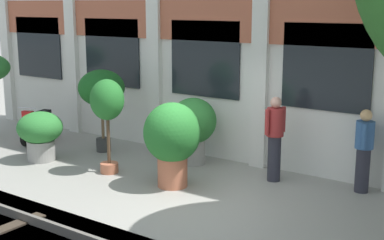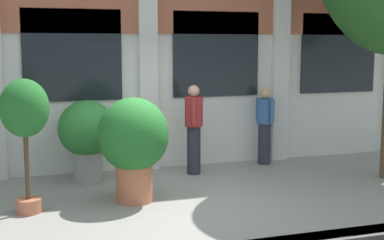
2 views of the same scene
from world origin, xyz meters
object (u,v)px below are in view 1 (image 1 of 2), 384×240
object	(u,v)px
potted_plant_fluted_column	(172,137)
potted_plant_stone_basin	(40,132)
scooter_near_curb	(39,125)
resident_watching_tracks	(364,148)
potted_plant_tall_urn	(102,90)
resident_by_doorway	(275,136)
potted_plant_ribbed_drum	(193,125)
potted_plant_low_pan	(107,105)

from	to	relation	value
potted_plant_fluted_column	potted_plant_stone_basin	bearing A→B (deg)	-174.98
scooter_near_curb	resident_watching_tracks	size ratio (longest dim) A/B	0.86
scooter_near_curb	resident_watching_tracks	world-z (taller)	resident_watching_tracks
potted_plant_tall_urn	scooter_near_curb	world-z (taller)	potted_plant_tall_urn
resident_by_doorway	scooter_near_curb	bearing A→B (deg)	-155.46
resident_watching_tracks	potted_plant_ribbed_drum	bearing A→B (deg)	-10.02
potted_plant_tall_urn	potted_plant_fluted_column	xyz separation A→B (m)	(2.88, -1.06, -0.51)
potted_plant_fluted_column	scooter_near_curb	bearing A→B (deg)	170.86
potted_plant_fluted_column	resident_watching_tracks	bearing A→B (deg)	30.00
potted_plant_low_pan	potted_plant_ribbed_drum	bearing A→B (deg)	55.73
potted_plant_tall_urn	potted_plant_ribbed_drum	bearing A→B (deg)	9.86
potted_plant_ribbed_drum	potted_plant_low_pan	distance (m)	1.96
potted_plant_fluted_column	scooter_near_curb	distance (m)	4.96
scooter_near_curb	potted_plant_low_pan	bearing A→B (deg)	58.75
potted_plant_ribbed_drum	scooter_near_curb	distance (m)	4.41
potted_plant_tall_urn	potted_plant_ribbed_drum	world-z (taller)	potted_plant_tall_urn
potted_plant_tall_urn	resident_by_doorway	bearing A→B (deg)	4.87
potted_plant_fluted_column	potted_plant_low_pan	distance (m)	1.67
potted_plant_ribbed_drum	potted_plant_fluted_column	bearing A→B (deg)	-69.76
potted_plant_tall_urn	potted_plant_low_pan	world-z (taller)	potted_plant_low_pan
potted_plant_stone_basin	resident_watching_tracks	world-z (taller)	resident_watching_tracks
potted_plant_tall_urn	potted_plant_stone_basin	world-z (taller)	potted_plant_tall_urn
potted_plant_ribbed_drum	scooter_near_curb	bearing A→B (deg)	-171.03
potted_plant_tall_urn	potted_plant_fluted_column	size ratio (longest dim) A/B	1.20
scooter_near_curb	potted_plant_fluted_column	bearing A→B (deg)	64.43
potted_plant_stone_basin	resident_watching_tracks	size ratio (longest dim) A/B	0.71
potted_plant_stone_basin	scooter_near_curb	bearing A→B (deg)	142.05
resident_watching_tracks	potted_plant_tall_urn	bearing A→B (deg)	-8.11
resident_by_doorway	resident_watching_tracks	xyz separation A→B (m)	(1.65, 0.36, -0.07)
potted_plant_fluted_column	resident_watching_tracks	world-z (taller)	potted_plant_fluted_column
potted_plant_fluted_column	resident_by_doorway	distance (m)	2.04
potted_plant_fluted_column	potted_plant_ribbed_drum	bearing A→B (deg)	110.24
potted_plant_low_pan	resident_watching_tracks	world-z (taller)	potted_plant_low_pan
resident_by_doorway	potted_plant_ribbed_drum	bearing A→B (deg)	-162.38
resident_watching_tracks	resident_by_doorway	bearing A→B (deg)	-2.80
potted_plant_low_pan	potted_plant_stone_basin	bearing A→B (deg)	-173.25
potted_plant_tall_urn	potted_plant_low_pan	distance (m)	1.72
potted_plant_low_pan	resident_watching_tracks	distance (m)	5.08
potted_plant_fluted_column	resident_by_doorway	world-z (taller)	resident_by_doorway
potted_plant_tall_urn	potted_plant_fluted_column	world-z (taller)	potted_plant_tall_urn
potted_plant_fluted_column	potted_plant_low_pan	world-z (taller)	potted_plant_low_pan
potted_plant_tall_urn	resident_watching_tracks	xyz separation A→B (m)	(5.97, 0.73, -0.64)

